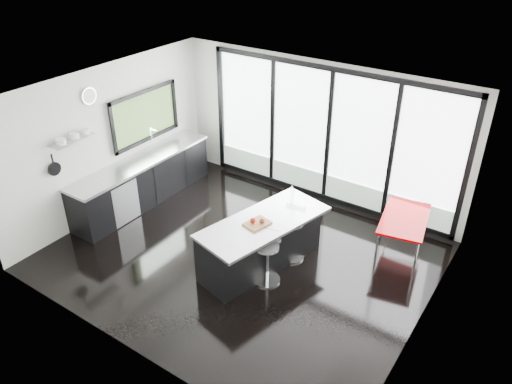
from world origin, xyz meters
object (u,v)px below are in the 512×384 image
Objects in this scene: island at (261,241)px; bar_stool_far at (291,239)px; bar_stool_near at (267,263)px; red_table at (402,234)px.

island reaches higher than bar_stool_far.
island is 0.45m from bar_stool_near.
red_table is at bearing 42.99° from island.
bar_stool_far is at bearing 77.73° from bar_stool_near.
bar_stool_near is 0.54× the size of red_table.
bar_stool_near is 0.75m from bar_stool_far.
bar_stool_near is (0.32, -0.30, -0.11)m from island.
red_table is (1.47, 1.96, -0.01)m from bar_stool_near.
red_table is (1.47, 1.21, -0.02)m from bar_stool_far.
island is 1.86× the size of red_table.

